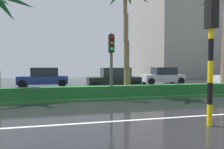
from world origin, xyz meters
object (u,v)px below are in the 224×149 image
object	(u,v)px
palm_tree_centre	(126,0)
car_in_traffic_second	(114,79)
car_in_traffic_third	(163,76)
traffic_signal_foreground	(211,36)
car_in_traffic_leading	(44,77)
traffic_signal_median_right	(111,53)

from	to	relation	value
palm_tree_centre	car_in_traffic_second	bearing A→B (deg)	84.73
car_in_traffic_third	palm_tree_centre	bearing A→B (deg)	49.74
traffic_signal_foreground	car_in_traffic_third	xyz separation A→B (m)	(5.81, 14.33, -1.95)
traffic_signal_foreground	car_in_traffic_leading	size ratio (longest dim) A/B	0.94
traffic_signal_foreground	car_in_traffic_second	xyz separation A→B (m)	(-0.25, 11.13, -1.95)
car_in_traffic_second	car_in_traffic_third	xyz separation A→B (m)	(6.06, 3.20, 0.00)
car_in_traffic_leading	palm_tree_centre	bearing A→B (deg)	125.95
traffic_signal_foreground	car_in_traffic_second	size ratio (longest dim) A/B	0.94
palm_tree_centre	car_in_traffic_third	world-z (taller)	palm_tree_centre
palm_tree_centre	traffic_signal_foreground	size ratio (longest dim) A/B	1.75
palm_tree_centre	traffic_signal_foreground	distance (m)	7.40
traffic_signal_median_right	car_in_traffic_second	size ratio (longest dim) A/B	0.81
traffic_signal_foreground	traffic_signal_median_right	bearing A→B (deg)	-71.73
traffic_signal_foreground	car_in_traffic_leading	distance (m)	15.47
car_in_traffic_third	car_in_traffic_leading	bearing A→B (deg)	1.05
traffic_signal_median_right	traffic_signal_foreground	world-z (taller)	traffic_signal_foreground
palm_tree_centre	car_in_traffic_third	distance (m)	11.20
palm_tree_centre	car_in_traffic_third	xyz separation A→B (m)	(6.47, 7.64, -5.04)
car_in_traffic_leading	car_in_traffic_third	distance (m)	11.85
traffic_signal_median_right	car_in_traffic_second	world-z (taller)	traffic_signal_median_right
traffic_signal_median_right	car_in_traffic_leading	distance (m)	9.73
traffic_signal_median_right	car_in_traffic_leading	size ratio (longest dim) A/B	0.81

